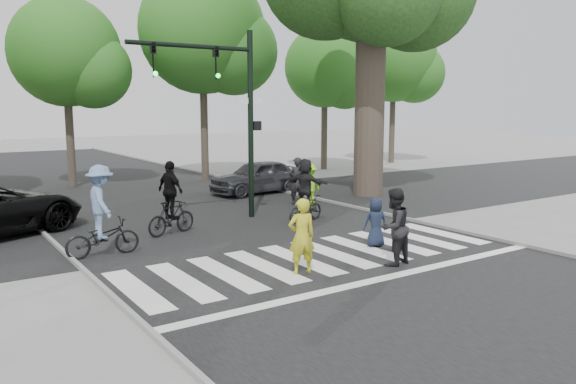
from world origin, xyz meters
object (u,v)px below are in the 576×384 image
pedestrian_child (376,222)px  cyclist_left (102,217)px  pedestrian_adult (394,227)px  cyclist_mid (171,205)px  pedestrian_woman (302,236)px  traffic_signal (227,97)px  cyclist_right (305,194)px  car_grey (257,177)px

pedestrian_child → cyclist_left: 6.86m
pedestrian_adult → cyclist_mid: size_ratio=0.85×
pedestrian_woman → pedestrian_adult: size_ratio=0.94×
traffic_signal → cyclist_right: (1.87, -1.62, -3.00)m
cyclist_left → cyclist_mid: 2.64m
pedestrian_adult → cyclist_left: cyclist_left is taller
cyclist_right → pedestrian_adult: bearing=-103.1°
pedestrian_adult → cyclist_mid: 6.53m
pedestrian_woman → pedestrian_child: pedestrian_woman is taller
traffic_signal → car_grey: traffic_signal is taller
cyclist_right → cyclist_left: bearing=-174.6°
pedestrian_child → car_grey: car_grey is taller
pedestrian_woman → cyclist_mid: 5.24m
traffic_signal → cyclist_left: bearing=-154.2°
pedestrian_child → car_grey: bearing=-83.5°
pedestrian_adult → cyclist_left: bearing=-50.7°
cyclist_left → car_grey: 10.61m
pedestrian_child → cyclist_right: 3.64m
cyclist_mid → car_grey: 8.01m
cyclist_right → car_grey: bearing=73.2°
pedestrian_adult → cyclist_right: size_ratio=0.89×
pedestrian_adult → cyclist_left: (-5.33, 4.50, 0.08)m
traffic_signal → pedestrian_child: bearing=-73.8°
pedestrian_child → cyclist_mid: 5.77m
cyclist_left → cyclist_right: cyclist_left is taller
pedestrian_adult → cyclist_right: bearing=-113.7°
cyclist_mid → cyclist_left: bearing=-150.8°
pedestrian_woman → pedestrian_child: size_ratio=1.30×
pedestrian_adult → cyclist_mid: bearing=-73.0°
pedestrian_adult → car_grey: size_ratio=0.43×
traffic_signal → pedestrian_adult: (0.68, -6.74, -3.01)m
pedestrian_woman → pedestrian_adult: pedestrian_adult is taller
pedestrian_woman → cyclist_right: 5.60m
cyclist_left → car_grey: cyclist_left is taller
car_grey → pedestrian_woman: bearing=-30.6°
cyclist_right → car_grey: (1.80, 5.95, -0.19)m
pedestrian_woman → pedestrian_child: (2.99, 0.89, -0.19)m
traffic_signal → pedestrian_child: (1.52, -5.23, -3.26)m
pedestrian_woman → cyclist_right: cyclist_right is taller
cyclist_mid → traffic_signal: bearing=22.2°
pedestrian_woman → car_grey: bearing=-102.2°
pedestrian_adult → cyclist_mid: cyclist_mid is taller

